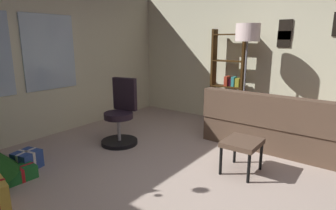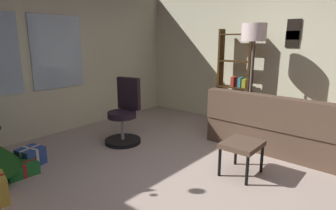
{
  "view_description": "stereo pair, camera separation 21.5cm",
  "coord_description": "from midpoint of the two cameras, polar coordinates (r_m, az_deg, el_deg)",
  "views": [
    {
      "loc": [
        -2.45,
        -1.27,
        1.6
      ],
      "look_at": [
        0.3,
        0.76,
        0.79
      ],
      "focal_mm": 29.99,
      "sensor_mm": 36.0,
      "label": 1
    },
    {
      "loc": [
        -2.32,
        -1.44,
        1.6
      ],
      "look_at": [
        0.3,
        0.76,
        0.79
      ],
      "focal_mm": 29.99,
      "sensor_mm": 36.0,
      "label": 2
    }
  ],
  "objects": [
    {
      "name": "ground_plane",
      "position": [
        3.2,
        9.4,
        -17.9
      ],
      "size": [
        5.28,
        6.09,
        0.1
      ],
      "primitive_type": "cube",
      "color": "#B8A394"
    },
    {
      "name": "wall_back_with_windows",
      "position": [
        5.05,
        -22.15,
        8.53
      ],
      "size": [
        5.28,
        0.12,
        2.52
      ],
      "color": "beige",
      "rests_on": "ground_plane"
    },
    {
      "name": "wall_right_with_frames",
      "position": [
        5.26,
        25.31,
        8.35
      ],
      "size": [
        0.12,
        6.09,
        2.52
      ],
      "color": "beige",
      "rests_on": "ground_plane"
    },
    {
      "name": "couch",
      "position": [
        4.61,
        24.84,
        -4.56
      ],
      "size": [
        1.65,
        2.01,
        0.84
      ],
      "color": "brown",
      "rests_on": "ground_plane"
    },
    {
      "name": "footstool",
      "position": [
        3.5,
        16.52,
        -8.14
      ],
      "size": [
        0.48,
        0.41,
        0.41
      ],
      "color": "brown",
      "rests_on": "ground_plane"
    },
    {
      "name": "gift_box_green",
      "position": [
        3.82,
        -26.2,
        -11.68
      ],
      "size": [
        0.36,
        0.26,
        0.16
      ],
      "color": "#1E722D",
      "rests_on": "ground_plane"
    },
    {
      "name": "gift_box_blue",
      "position": [
        4.05,
        -24.73,
        -9.5
      ],
      "size": [
        0.34,
        0.32,
        0.24
      ],
      "color": "#2D4C99",
      "rests_on": "ground_plane"
    },
    {
      "name": "office_chair",
      "position": [
        4.43,
        -7.5,
        -2.62
      ],
      "size": [
        0.56,
        0.56,
        1.01
      ],
      "color": "black",
      "rests_on": "ground_plane"
    },
    {
      "name": "bookshelf",
      "position": [
        5.39,
        14.5,
        4.06
      ],
      "size": [
        0.18,
        0.64,
        1.78
      ],
      "color": "#3A230C",
      "rests_on": "ground_plane"
    },
    {
      "name": "floor_lamp",
      "position": [
        4.82,
        18.26,
        12.53
      ],
      "size": [
        0.39,
        0.39,
        1.84
      ],
      "color": "slate",
      "rests_on": "ground_plane"
    }
  ]
}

